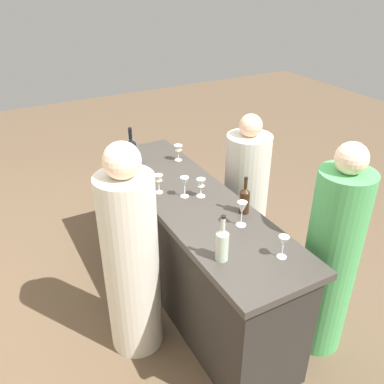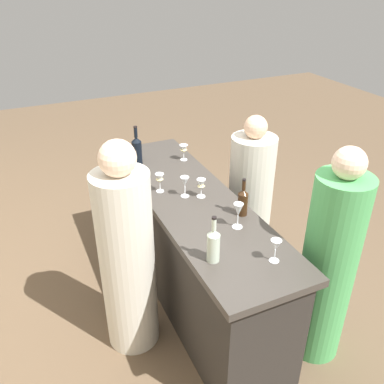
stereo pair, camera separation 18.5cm
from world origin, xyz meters
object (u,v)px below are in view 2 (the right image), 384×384
Objects in this scene: wine_bottle_center_near_black at (137,150)px; wine_glass_near_center at (276,246)px; wine_glass_near_left at (184,150)px; wine_glass_far_left at (201,185)px; wine_glass_near_right at (238,211)px; wine_bottle_leftmost_clear_pale at (213,244)px; wine_glass_far_right at (160,179)px; person_center_guest at (328,267)px; person_right_guest at (127,259)px; wine_bottle_second_left_amber_brown at (243,201)px; wine_glass_far_center at (185,182)px; person_left_guest at (250,201)px.

wine_glass_near_center is (-1.58, -0.31, -0.02)m from wine_bottle_center_near_black.
wine_glass_far_left reaches higher than wine_glass_near_left.
wine_glass_near_right reaches higher than wine_glass_near_left.
wine_bottle_leftmost_clear_pale is 0.89m from wine_glass_far_right.
wine_glass_near_left is 1.54m from person_center_guest.
wine_bottle_second_left_amber_brown is at bearing 4.53° from person_right_guest.
wine_bottle_second_left_amber_brown is 0.37m from wine_glass_far_left.
wine_bottle_second_left_amber_brown is at bearing -179.54° from wine_glass_near_left.
wine_glass_far_center reaches higher than wine_glass_near_center.
wine_bottle_second_left_amber_brown is 1.54× the size of wine_glass_near_right.
person_center_guest is (-1.46, -0.39, -0.32)m from wine_glass_near_left.
wine_bottle_second_left_amber_brown is at bearing -48.64° from wine_bottle_leftmost_clear_pale.
wine_glass_far_center is (0.51, 0.15, -0.01)m from wine_glass_near_right.
person_right_guest reaches higher than wine_glass_far_center.
wine_glass_far_center is 0.68m from person_right_guest.
wine_glass_near_center is 0.83× the size of wine_glass_near_right.
person_right_guest is at bearing -15.98° from person_center_guest.
person_left_guest is at bearing -87.43° from wine_glass_far_right.
person_left_guest is (-0.40, -0.45, -0.41)m from wine_glass_near_left.
wine_glass_near_left is 0.10× the size of person_left_guest.
wine_glass_near_right is 0.11× the size of person_right_guest.
wine_bottle_center_near_black reaches higher than wine_glass_near_right.
wine_glass_far_right is (-0.53, -0.00, -0.03)m from wine_bottle_center_near_black.
wine_glass_near_right is at bearing -51.71° from wine_bottle_leftmost_clear_pale.
wine_glass_far_center is (0.39, 0.25, 0.01)m from wine_bottle_second_left_amber_brown.
wine_bottle_leftmost_clear_pale reaches higher than wine_glass_far_left.
wine_glass_near_center is 1.28m from person_left_guest.
person_left_guest is at bearing -75.29° from wine_glass_far_center.
person_center_guest is (-1.06, 0.06, 0.08)m from person_left_guest.
wine_bottle_leftmost_clear_pale reaches higher than wine_bottle_second_left_amber_brown.
wine_glass_near_right is at bearing -166.35° from wine_bottle_center_near_black.
wine_bottle_leftmost_clear_pale reaches higher than wine_glass_far_right.
wine_bottle_leftmost_clear_pale is 2.03× the size of wine_glass_near_center.
wine_glass_near_right is at bearing 138.61° from wine_bottle_second_left_amber_brown.
person_left_guest is (0.18, -0.69, -0.43)m from wine_glass_far_center.
wine_glass_far_center reaches higher than wine_glass_near_left.
person_right_guest reaches higher than wine_glass_near_right.
wine_glass_near_left is 1.49m from wine_glass_near_center.
wine_bottle_center_near_black is 2.41× the size of wine_glass_near_left.
wine_bottle_center_near_black reaches higher than wine_bottle_leftmost_clear_pale.
wine_glass_near_right is at bearing 51.95° from person_left_guest.
wine_bottle_second_left_amber_brown is at bearing -41.39° from wine_glass_near_right.
wine_glass_far_right is at bearing 2.79° from person_left_guest.
wine_bottle_center_near_black is 0.53m from wine_glass_far_right.
wine_bottle_center_near_black is 1.06m from person_right_guest.
wine_bottle_second_left_amber_brown is at bearing 52.65° from person_left_guest.
wine_bottle_second_left_amber_brown is at bearing -146.88° from wine_glass_far_center.
wine_glass_far_left is at bearing 5.29° from wine_glass_near_right.
wine_bottle_second_left_amber_brown is 0.17× the size of person_center_guest.
wine_bottle_leftmost_clear_pale reaches higher than wine_glass_near_left.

